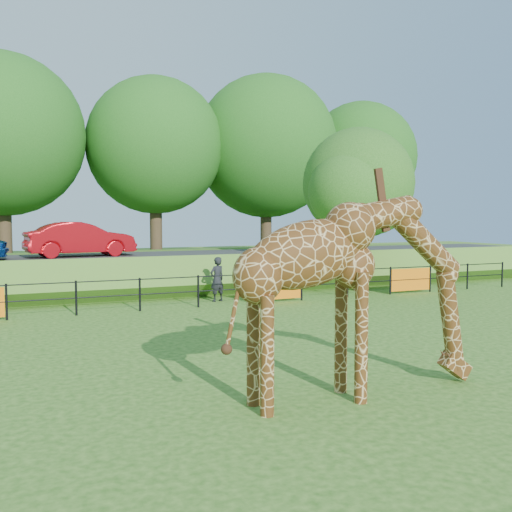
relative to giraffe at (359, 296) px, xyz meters
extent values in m
plane|color=#275715|center=(0.46, 2.32, -1.74)|extent=(90.00, 90.00, 0.00)
cube|color=#275715|center=(0.46, 17.82, -1.09)|extent=(40.00, 9.00, 1.30)
cube|color=#29292B|center=(0.46, 16.32, -0.38)|extent=(40.00, 5.00, 0.12)
imported|color=#B50C14|center=(-2.64, 16.65, 0.40)|extent=(4.56, 2.09, 1.45)
imported|color=black|center=(1.51, 11.32, -0.93)|extent=(0.69, 0.55, 1.63)
cylinder|color=#302215|center=(7.96, 11.92, -0.14)|extent=(0.36, 0.36, 3.20)
sphere|color=#1F5116|center=(7.96, 11.92, 2.72)|extent=(4.60, 4.60, 4.60)
sphere|color=#1F5116|center=(9.11, 12.61, 2.26)|extent=(3.45, 3.45, 3.45)
sphere|color=#1F5116|center=(7.04, 11.23, 2.38)|extent=(3.22, 3.22, 3.22)
cylinder|color=#302215|center=(-5.54, 24.32, 0.76)|extent=(0.70, 0.70, 5.00)
sphere|color=#144B14|center=(-5.54, 24.32, 5.57)|extent=(8.40, 8.40, 8.40)
cylinder|color=#302215|center=(2.46, 24.32, 0.76)|extent=(0.70, 0.70, 5.00)
sphere|color=#144B14|center=(2.46, 24.32, 5.40)|extent=(7.80, 7.80, 7.80)
cylinder|color=#302215|center=(9.46, 24.32, 0.76)|extent=(0.70, 0.70, 5.00)
sphere|color=#144B14|center=(9.46, 24.32, 5.68)|extent=(8.80, 8.80, 8.80)
cylinder|color=#302215|center=(16.46, 24.32, 0.76)|extent=(0.70, 0.70, 5.00)
sphere|color=#144B14|center=(16.46, 24.32, 5.29)|extent=(7.40, 7.40, 7.40)
camera|label=1|loc=(-5.50, -8.14, 1.36)|focal=40.00mm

